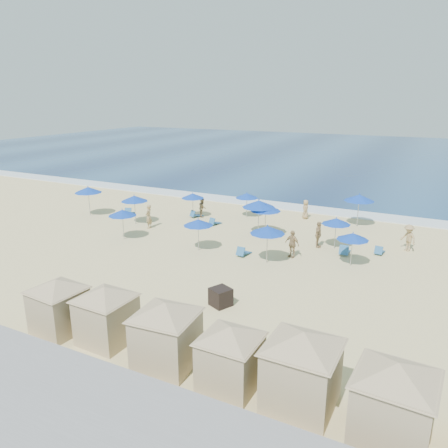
{
  "coord_description": "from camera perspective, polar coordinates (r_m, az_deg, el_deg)",
  "views": [
    {
      "loc": [
        10.99,
        -21.54,
        9.78
      ],
      "look_at": [
        -1.59,
        3.0,
        1.63
      ],
      "focal_mm": 35.0,
      "sensor_mm": 36.0,
      "label": 1
    }
  ],
  "objects": [
    {
      "name": "umbrella_10",
      "position": [
        29.47,
        14.45,
        0.35
      ],
      "size": [
        1.89,
        1.89,
        2.16
      ],
      "color": "#A5A8AD",
      "rests_on": "ground"
    },
    {
      "name": "beach_chair_1",
      "position": [
        36.48,
        -3.75,
        1.23
      ],
      "size": [
        0.9,
        1.25,
        0.63
      ],
      "color": "#285E93",
      "rests_on": "ground"
    },
    {
      "name": "umbrella_7",
      "position": [
        31.2,
        4.57,
        2.64
      ],
      "size": [
        2.39,
        2.39,
        2.72
      ],
      "color": "#A5A8AD",
      "rests_on": "ground"
    },
    {
      "name": "umbrella_4",
      "position": [
        36.03,
        3.01,
        3.73
      ],
      "size": [
        1.88,
        1.88,
        2.14
      ],
      "color": "#A5A8AD",
      "rests_on": "ground"
    },
    {
      "name": "trash_bin",
      "position": [
        21.33,
        -0.44,
        -9.5
      ],
      "size": [
        1.18,
        1.18,
        0.89
      ],
      "primitive_type": "cube",
      "rotation": [
        0.0,
        0.0,
        -0.43
      ],
      "color": "black",
      "rests_on": "ground"
    },
    {
      "name": "beach_chair_2",
      "position": [
        34.26,
        -1.26,
        0.24
      ],
      "size": [
        0.73,
        1.22,
        0.63
      ],
      "color": "#285E93",
      "rests_on": "ground"
    },
    {
      "name": "cabana_4",
      "position": [
        14.76,
        10.19,
        -17.04
      ],
      "size": [
        4.72,
        4.72,
        2.96
      ],
      "color": "tan",
      "rests_on": "ground"
    },
    {
      "name": "beachgoer_2",
      "position": [
        27.59,
        8.87,
        -2.57
      ],
      "size": [
        1.11,
        0.73,
        1.75
      ],
      "primitive_type": "imported",
      "rotation": [
        0.0,
        0.0,
        5.96
      ],
      "color": "tan",
      "rests_on": "ground"
    },
    {
      "name": "surf_line",
      "position": [
        39.84,
        10.3,
        2.04
      ],
      "size": [
        160.0,
        2.5,
        0.08
      ],
      "primitive_type": "cube",
      "color": "white",
      "rests_on": "ground"
    },
    {
      "name": "umbrella_9",
      "position": [
        34.92,
        17.26,
        3.29
      ],
      "size": [
        2.3,
        2.3,
        2.62
      ],
      "color": "#A5A8AD",
      "rests_on": "ground"
    },
    {
      "name": "umbrella_0",
      "position": [
        38.18,
        -17.33,
        4.28
      ],
      "size": [
        2.25,
        2.25,
        2.56
      ],
      "color": "#A5A8AD",
      "rests_on": "ground"
    },
    {
      "name": "beach_chair_3",
      "position": [
        27.74,
        2.5,
        -3.7
      ],
      "size": [
        0.65,
        1.25,
        0.67
      ],
      "color": "#285E93",
      "rests_on": "ground"
    },
    {
      "name": "beachgoer_3",
      "position": [
        30.79,
        22.94,
        -1.67
      ],
      "size": [
        1.3,
        1.24,
        1.78
      ],
      "primitive_type": "imported",
      "rotation": [
        0.0,
        0.0,
        5.59
      ],
      "color": "tan",
      "rests_on": "ground"
    },
    {
      "name": "cabana_0",
      "position": [
        20.03,
        -20.88,
        -9.11
      ],
      "size": [
        4.17,
        4.17,
        2.63
      ],
      "color": "tan",
      "rests_on": "ground"
    },
    {
      "name": "ocean",
      "position": [
        77.94,
        19.02,
        8.39
      ],
      "size": [
        160.0,
        80.0,
        0.06
      ],
      "primitive_type": "cube",
      "color": "navy",
      "rests_on": "ground"
    },
    {
      "name": "umbrella_1",
      "position": [
        34.77,
        -11.63,
        3.29
      ],
      "size": [
        2.09,
        2.09,
        2.38
      ],
      "color": "#A5A8AD",
      "rests_on": "ground"
    },
    {
      "name": "umbrella_8",
      "position": [
        26.08,
        5.7,
        -0.76
      ],
      "size": [
        2.12,
        2.12,
        2.42
      ],
      "color": "#A5A8AD",
      "rests_on": "ground"
    },
    {
      "name": "beachgoer_1",
      "position": [
        36.51,
        -2.82,
        2.17
      ],
      "size": [
        0.89,
        0.95,
        1.56
      ],
      "primitive_type": "imported",
      "rotation": [
        0.0,
        0.0,
        2.09
      ],
      "color": "tan",
      "rests_on": "ground"
    },
    {
      "name": "beachgoer_5",
      "position": [
        29.67,
        12.21,
        -1.36
      ],
      "size": [
        0.51,
        1.07,
        1.78
      ],
      "primitive_type": "imported",
      "rotation": [
        0.0,
        0.0,
        1.64
      ],
      "color": "tan",
      "rests_on": "ground"
    },
    {
      "name": "ground",
      "position": [
        26.08,
        0.11,
        -5.56
      ],
      "size": [
        160.0,
        160.0,
        0.0
      ],
      "primitive_type": "plane",
      "color": "beige",
      "rests_on": "ground"
    },
    {
      "name": "beach_chair_4",
      "position": [
        28.94,
        15.47,
        -3.39
      ],
      "size": [
        0.67,
        1.35,
        0.72
      ],
      "color": "#285E93",
      "rests_on": "ground"
    },
    {
      "name": "seawall",
      "position": [
        16.39,
        -23.19,
        -18.89
      ],
      "size": [
        160.0,
        6.1,
        1.22
      ],
      "color": "gray",
      "rests_on": "ground"
    },
    {
      "name": "umbrella_3",
      "position": [
        31.16,
        -13.14,
        1.45
      ],
      "size": [
        1.97,
        1.97,
        2.24
      ],
      "color": "#A5A8AD",
      "rests_on": "ground"
    },
    {
      "name": "umbrella_5",
      "position": [
        31.01,
        5.46,
        2.13
      ],
      "size": [
        2.18,
        2.18,
        2.48
      ],
      "color": "#A5A8AD",
      "rests_on": "ground"
    },
    {
      "name": "beachgoer_4",
      "position": [
        36.47,
        10.6,
        1.9
      ],
      "size": [
        0.66,
        0.87,
        1.58
      ],
      "primitive_type": "imported",
      "rotation": [
        0.0,
        0.0,
        4.94
      ],
      "color": "tan",
      "rests_on": "ground"
    },
    {
      "name": "umbrella_11",
      "position": [
        26.61,
        16.48,
        -1.56
      ],
      "size": [
        1.88,
        1.88,
        2.14
      ],
      "color": "#A5A8AD",
      "rests_on": "ground"
    },
    {
      "name": "cabana_1",
      "position": [
        18.6,
        -15.18,
        -10.48
      ],
      "size": [
        4.27,
        4.27,
        2.68
      ],
      "color": "tan",
      "rests_on": "ground"
    },
    {
      "name": "beachgoer_0",
      "position": [
        33.72,
        -9.82,
        0.98
      ],
      "size": [
        0.55,
        0.74,
        1.85
      ],
      "primitive_type": "imported",
      "rotation": [
        0.0,
        0.0,
        4.88
      ],
      "color": "tan",
      "rests_on": "ground"
    },
    {
      "name": "umbrella_2",
      "position": [
        36.02,
        -4.11,
        3.7
      ],
      "size": [
        1.88,
        1.88,
        2.14
      ],
      "color": "#A5A8AD",
      "rests_on": "ground"
    },
    {
      "name": "beach_chair_0",
      "position": [
        37.95,
        -12.28,
        1.52
      ],
      "size": [
        1.02,
        1.4,
        0.7
      ],
      "color": "#285E93",
      "rests_on": "ground"
    },
    {
      "name": "beach_chair_5",
      "position": [
        29.71,
        19.64,
        -3.33
      ],
      "size": [
        0.58,
        1.15,
        0.61
      ],
      "color": "#285E93",
      "rests_on": "ground"
    },
    {
      "name": "cabana_5",
      "position": [
        14.17,
        21.42,
        -19.8
      ],
      "size": [
        4.61,
        4.61,
        2.9
      ],
      "color": "tan",
      "rests_on": "ground"
    },
    {
      "name": "cabana_3",
      "position": [
        15.47,
        0.84,
        -16.02
      ],
      "size": [
        4.09,
        4.09,
        2.57
      ],
      "color": "tan",
      "rests_on": "ground"
    },
    {
      "name": "umbrella_6",
      "position": [
        28.17,
        -3.39,
        0.21
      ],
      "size": [
        1.94,
        1.94,
        2.2
      ],
      "color": "#A5A8AD",
      "rests_on": "ground"
    },
    {
      "name": "cabana_2",
      "position": [
        16.63,
        -7.59,
        -13.07
      ],
      "size": [
        4.51,
        4.51,
        2.84
      ],
      "color": "tan",
      "rests_on": "ground"
    }
  ]
}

